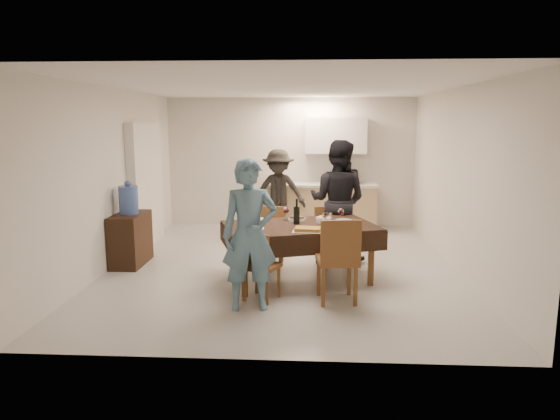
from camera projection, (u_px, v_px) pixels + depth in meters
The scene contains 33 objects.
floor at pixel (283, 266), 7.43m from camera, with size 5.00×6.00×0.02m, color #B1B0AC.
ceiling at pixel (283, 87), 6.98m from camera, with size 5.00×6.00×0.02m, color white.
wall_back at pixel (290, 162), 10.15m from camera, with size 5.00×0.02×2.60m, color silver.
wall_front at pixel (265, 218), 4.25m from camera, with size 5.00×0.02×2.60m, color silver.
wall_left at pixel (114, 178), 7.34m from camera, with size 0.02×6.00×2.60m, color silver.
wall_right at pixel (459, 180), 7.07m from camera, with size 0.02×6.00×2.60m, color silver.
stub_partition at pixel (146, 185), 8.56m from camera, with size 0.15×1.40×2.10m, color silver.
kitchen_base_cabinet at pixel (320, 207), 9.96m from camera, with size 2.20×0.60×0.86m, color tan.
kitchen_worktop at pixel (320, 185), 9.88m from camera, with size 2.24×0.64×0.05m, color beige.
upper_cabinet at pixel (336, 136), 9.83m from camera, with size 1.20×0.34×0.70m, color white.
dining_table at pixel (300, 227), 6.61m from camera, with size 2.21×1.69×0.76m.
chair_near_left at pixel (261, 259), 5.86m from camera, with size 0.50×0.52×0.46m.
chair_near_right at pixel (338, 252), 5.77m from camera, with size 0.52×0.52×0.55m.
chair_far_left at pixel (270, 232), 7.33m from camera, with size 0.41×0.41×0.46m.
chair_far_right at pixel (332, 232), 7.28m from camera, with size 0.51×0.52×0.47m.
console at pixel (131, 239), 7.45m from camera, with size 0.42×0.83×0.77m, color black.
water_jug at pixel (128, 200), 7.35m from camera, with size 0.28×0.28×0.42m, color #4A6DBC.
wine_bottle at pixel (297, 212), 6.63m from camera, with size 0.08×0.08×0.34m, color black, non-canonical shape.
water_pitcher at pixel (327, 219), 6.52m from camera, with size 0.12×0.12×0.18m, color white.
savoury_tart at pixel (308, 229), 6.22m from camera, with size 0.37×0.28×0.05m, color #AF7F33.
salad_bowl at pixel (323, 220), 6.76m from camera, with size 0.18×0.18×0.07m, color white.
mushroom_dish at pixel (297, 219), 6.88m from camera, with size 0.22×0.22×0.04m, color white.
wine_glass_a at pixel (257, 220), 6.37m from camera, with size 0.09×0.09×0.21m, color white, non-canonical shape.
wine_glass_b at pixel (341, 215), 6.81m from camera, with size 0.08×0.08×0.19m, color white, non-canonical shape.
wine_glass_c at pixel (286, 213), 6.90m from camera, with size 0.09×0.09×0.21m, color white, non-canonical shape.
plate_near_left at pixel (253, 228), 6.34m from camera, with size 0.29×0.29×0.02m, color white.
plate_near_right at pixel (347, 230), 6.28m from camera, with size 0.25×0.25×0.01m, color white.
plate_far_left at pixel (257, 220), 6.93m from camera, with size 0.26×0.26×0.01m, color white.
plate_far_right at pixel (344, 220), 6.87m from camera, with size 0.24×0.24×0.01m, color white.
microwave at pixel (345, 177), 9.82m from camera, with size 0.49×0.33×0.27m, color white.
person_near at pixel (250, 235), 5.59m from camera, with size 0.63×0.41×1.72m, color slate.
person_far at pixel (338, 201), 7.58m from camera, with size 0.90×0.70×1.85m, color black.
person_kitchen at pixel (278, 192), 9.49m from camera, with size 1.04×0.60×1.61m, color black.
Camera 1 is at (0.36, -7.16, 2.10)m, focal length 32.00 mm.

